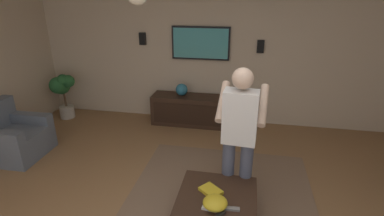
% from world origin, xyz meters
% --- Properties ---
extents(wall_back_tv, '(0.10, 7.00, 2.72)m').
position_xyz_m(wall_back_tv, '(3.09, 0.00, 1.36)').
color(wall_back_tv, '#C6B299').
rests_on(wall_back_tv, ground).
extents(armchair, '(0.82, 0.83, 0.82)m').
position_xyz_m(armchair, '(1.12, 2.89, 0.28)').
color(armchair, slate).
rests_on(armchair, ground).
extents(coffee_table, '(1.00, 0.80, 0.40)m').
position_xyz_m(coffee_table, '(0.12, -0.29, 0.30)').
color(coffee_table, '#332116').
rests_on(coffee_table, ground).
extents(media_console, '(0.45, 1.70, 0.55)m').
position_xyz_m(media_console, '(2.76, 0.35, 0.28)').
color(media_console, '#332116').
rests_on(media_console, ground).
extents(tv, '(0.05, 1.04, 0.59)m').
position_xyz_m(tv, '(3.00, 0.35, 1.48)').
color(tv, black).
extents(person_standing, '(0.56, 0.57, 1.64)m').
position_xyz_m(person_standing, '(0.66, -0.47, 0.93)').
color(person_standing, '#4C5166').
rests_on(person_standing, ground).
extents(potted_plant_tall, '(0.46, 0.47, 0.89)m').
position_xyz_m(potted_plant_tall, '(2.60, 2.97, 0.60)').
color(potted_plant_tall, '#B7B2A8').
rests_on(potted_plant_tall, ground).
extents(bowl, '(0.24, 0.24, 0.11)m').
position_xyz_m(bowl, '(0.05, -0.29, 0.45)').
color(bowl, gold).
rests_on(bowl, coffee_table).
extents(remote_white, '(0.06, 0.15, 0.02)m').
position_xyz_m(remote_white, '(0.00, -0.24, 0.41)').
color(remote_white, white).
rests_on(remote_white, coffee_table).
extents(remote_black, '(0.15, 0.11, 0.02)m').
position_xyz_m(remote_black, '(-0.08, -0.34, 0.41)').
color(remote_black, black).
rests_on(remote_black, coffee_table).
extents(remote_grey, '(0.05, 0.15, 0.02)m').
position_xyz_m(remote_grey, '(0.04, -0.45, 0.41)').
color(remote_grey, slate).
rests_on(remote_grey, coffee_table).
extents(book, '(0.26, 0.27, 0.04)m').
position_xyz_m(book, '(0.27, -0.22, 0.42)').
color(book, gold).
rests_on(book, coffee_table).
extents(vase_round, '(0.22, 0.22, 0.22)m').
position_xyz_m(vase_round, '(2.78, 0.66, 0.66)').
color(vase_round, teal).
rests_on(vase_round, media_console).
extents(wall_speaker_left, '(0.06, 0.12, 0.22)m').
position_xyz_m(wall_speaker_left, '(3.01, -0.70, 1.45)').
color(wall_speaker_left, black).
extents(wall_speaker_right, '(0.06, 0.12, 0.22)m').
position_xyz_m(wall_speaker_right, '(3.01, 1.44, 1.52)').
color(wall_speaker_right, black).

